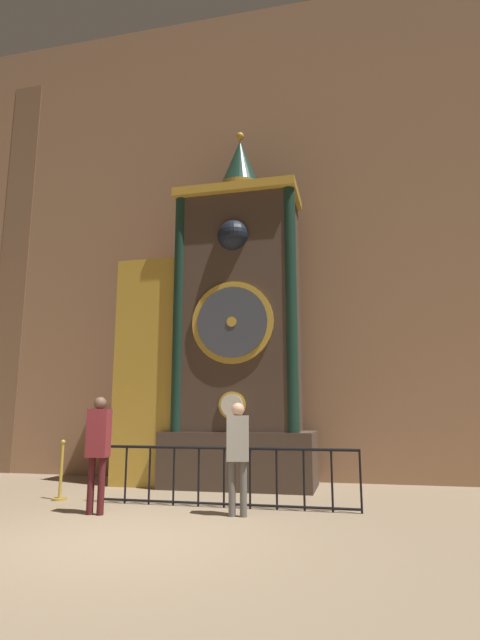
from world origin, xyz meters
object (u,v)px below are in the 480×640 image
at_px(visitor_near, 98,443).
at_px(visitor_far, 238,447).
at_px(clock_tower, 220,337).
at_px(stanchion_post, 61,480).

height_order(visitor_near, visitor_far, visitor_near).
distance_m(clock_tower, stanchion_post, 4.43).
xyz_separation_m(visitor_near, visitor_far, (2.21, 0.36, -0.06)).
bearing_deg(visitor_near, clock_tower, 69.65).
bearing_deg(stanchion_post, visitor_near, -39.85).
bearing_deg(visitor_near, visitor_far, 6.31).
bearing_deg(clock_tower, visitor_near, -107.29).
xyz_separation_m(clock_tower, visitor_far, (1.15, -3.05, -2.24)).
bearing_deg(stanchion_post, clock_tower, 44.10).
bearing_deg(clock_tower, visitor_far, -69.37).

